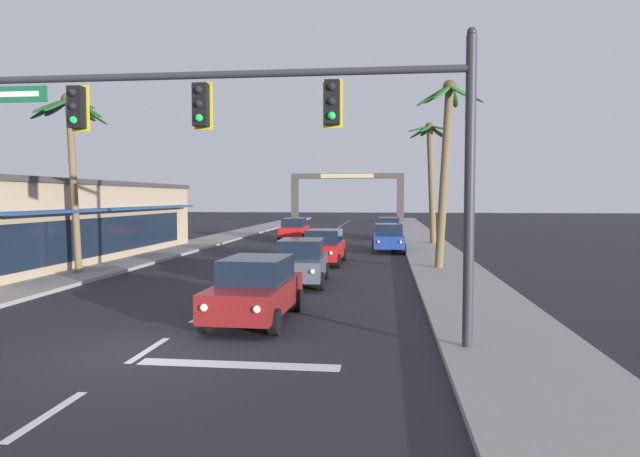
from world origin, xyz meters
The scene contains 16 objects.
ground_plane centered at (0.00, 0.00, 0.00)m, with size 220.00×220.00×0.00m, color #232328.
sidewalk_right centered at (7.80, 20.00, 0.07)m, with size 3.20×110.00×0.14m, color gray.
sidewalk_left centered at (-7.80, 20.00, 0.07)m, with size 3.20×110.00×0.14m, color gray.
lane_markings centered at (0.40, 20.98, 0.00)m, with size 4.28×89.46×0.01m.
traffic_signal_mast centered at (2.82, 0.77, 4.84)m, with size 11.55×0.41×6.74m.
sedan_lead_at_stop_bar centered at (1.63, 3.30, 0.85)m, with size 2.06×4.50×1.68m.
sedan_third_in_queue centered at (1.87, 9.77, 0.85)m, with size 2.09×4.50×1.68m.
sedan_fifth_in_queue centered at (2.03, 16.25, 0.85)m, with size 2.04×4.49×1.68m.
sedan_oncoming_far centered at (-1.90, 31.31, 0.85)m, with size 1.95×4.45×1.68m.
sedan_parked_nearest_kerb centered at (5.24, 22.85, 0.85)m, with size 2.00×4.47×1.68m.
sedan_parked_mid_kerb centered at (5.30, 33.52, 0.85)m, with size 1.98×4.46×1.68m.
palm_left_second centered at (-7.87, 10.83, 5.84)m, with size 3.29×3.37×7.57m.
palm_right_second centered at (7.68, 14.35, 5.63)m, with size 3.02×2.98×8.43m.
palm_right_third centered at (8.08, 27.86, 5.48)m, with size 3.12×3.25×8.36m.
storefront_strip_left centered at (-12.42, 15.53, 2.05)m, with size 8.99×21.48×4.10m.
town_gateway_arch centered at (0.00, 63.01, 4.19)m, with size 14.84×0.90×6.42m.
Camera 1 is at (5.03, -11.17, 3.27)m, focal length 31.59 mm.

